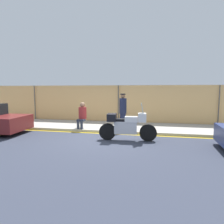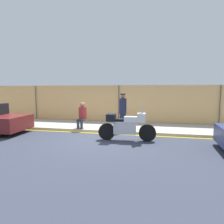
% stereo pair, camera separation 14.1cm
% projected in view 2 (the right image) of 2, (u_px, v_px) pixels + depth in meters
% --- Properties ---
extents(ground_plane, '(120.00, 120.00, 0.00)m').
position_uv_depth(ground_plane, '(102.00, 139.00, 8.43)').
color(ground_plane, '#333847').
extents(sidewalk, '(41.90, 2.83, 0.12)m').
position_uv_depth(sidewalk, '(114.00, 127.00, 10.89)').
color(sidewalk, '#ADA89E').
rests_on(sidewalk, ground_plane).
extents(curb_paint_stripe, '(41.90, 0.18, 0.01)m').
position_uv_depth(curb_paint_stripe, '(107.00, 134.00, 9.44)').
color(curb_paint_stripe, gold).
rests_on(curb_paint_stripe, ground_plane).
extents(storefront_fence, '(39.81, 0.17, 2.34)m').
position_uv_depth(storefront_fence, '(119.00, 104.00, 12.23)').
color(storefront_fence, '#E5B26B').
rests_on(storefront_fence, ground_plane).
extents(motorcycle, '(2.35, 0.59, 1.55)m').
position_uv_depth(motorcycle, '(126.00, 125.00, 8.11)').
color(motorcycle, black).
rests_on(motorcycle, ground_plane).
extents(officer_standing, '(0.36, 0.36, 1.75)m').
position_uv_depth(officer_standing, '(123.00, 111.00, 9.96)').
color(officer_standing, '#191E38').
rests_on(officer_standing, sidewalk).
extents(person_seated_on_curb, '(0.41, 0.69, 1.31)m').
position_uv_depth(person_seated_on_curb, '(82.00, 114.00, 10.20)').
color(person_seated_on_curb, '#2D3342').
rests_on(person_seated_on_curb, sidewalk).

